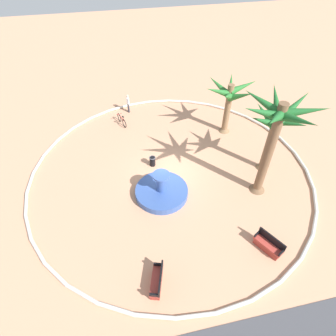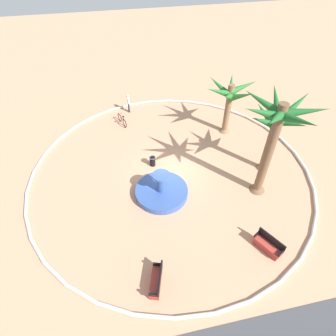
{
  "view_description": "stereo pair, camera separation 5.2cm",
  "coord_description": "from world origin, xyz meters",
  "px_view_note": "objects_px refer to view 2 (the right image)",
  "views": [
    {
      "loc": [
        3.1,
        13.52,
        13.7
      ],
      "look_at": [
        0.29,
        0.54,
        1.0
      ],
      "focal_mm": 30.3,
      "sensor_mm": 36.0,
      "label": 1
    },
    {
      "loc": [
        3.05,
        13.53,
        13.7
      ],
      "look_at": [
        0.29,
        0.54,
        1.0
      ],
      "focal_mm": 30.3,
      "sensor_mm": 36.0,
      "label": 2
    }
  ],
  "objects_px": {
    "bench_east": "(268,246)",
    "trash_bin": "(153,161)",
    "palm_tree_near_fountain": "(229,97)",
    "bench_west": "(157,282)",
    "palm_tree_mid_plaza": "(276,128)",
    "person_cyclist_helmet": "(128,102)",
    "fountain": "(162,191)",
    "palm_tree_by_curb": "(274,128)",
    "bicycle_red_frame": "(122,120)"
  },
  "relations": [
    {
      "from": "bench_east",
      "to": "trash_bin",
      "type": "height_order",
      "value": "bench_east"
    },
    {
      "from": "palm_tree_near_fountain",
      "to": "bench_west",
      "type": "xyz_separation_m",
      "value": [
        7.59,
        11.31,
        -2.74
      ]
    },
    {
      "from": "palm_tree_mid_plaza",
      "to": "person_cyclist_helmet",
      "type": "distance_m",
      "value": 13.6
    },
    {
      "from": "fountain",
      "to": "bench_west",
      "type": "distance_m",
      "value": 5.85
    },
    {
      "from": "palm_tree_near_fountain",
      "to": "palm_tree_by_curb",
      "type": "xyz_separation_m",
      "value": [
        -1.12,
        4.64,
        0.32
      ]
    },
    {
      "from": "bench_west",
      "to": "person_cyclist_helmet",
      "type": "height_order",
      "value": "person_cyclist_helmet"
    },
    {
      "from": "palm_tree_mid_plaza",
      "to": "bicycle_red_frame",
      "type": "bearing_deg",
      "value": -49.69
    },
    {
      "from": "trash_bin",
      "to": "person_cyclist_helmet",
      "type": "distance_m",
      "value": 7.31
    },
    {
      "from": "fountain",
      "to": "person_cyclist_helmet",
      "type": "bearing_deg",
      "value": -84.61
    },
    {
      "from": "fountain",
      "to": "palm_tree_near_fountain",
      "type": "relative_size",
      "value": 0.77
    },
    {
      "from": "fountain",
      "to": "bench_west",
      "type": "xyz_separation_m",
      "value": [
        1.35,
        5.69,
        0.07
      ]
    },
    {
      "from": "bicycle_red_frame",
      "to": "palm_tree_mid_plaza",
      "type": "bearing_deg",
      "value": 130.31
    },
    {
      "from": "bench_west",
      "to": "trash_bin",
      "type": "xyz_separation_m",
      "value": [
        -1.26,
        -8.51,
        0.04
      ]
    },
    {
      "from": "palm_tree_near_fountain",
      "to": "palm_tree_by_curb",
      "type": "distance_m",
      "value": 4.78
    },
    {
      "from": "bicycle_red_frame",
      "to": "person_cyclist_helmet",
      "type": "height_order",
      "value": "person_cyclist_helmet"
    },
    {
      "from": "bench_west",
      "to": "trash_bin",
      "type": "relative_size",
      "value": 2.3
    },
    {
      "from": "palm_tree_near_fountain",
      "to": "fountain",
      "type": "bearing_deg",
      "value": 42.0
    },
    {
      "from": "palm_tree_by_curb",
      "to": "bicycle_red_frame",
      "type": "bearing_deg",
      "value": -38.97
    },
    {
      "from": "person_cyclist_helmet",
      "to": "fountain",
      "type": "bearing_deg",
      "value": 95.39
    },
    {
      "from": "bench_east",
      "to": "bicycle_red_frame",
      "type": "bearing_deg",
      "value": -64.06
    },
    {
      "from": "palm_tree_near_fountain",
      "to": "trash_bin",
      "type": "distance_m",
      "value": 7.43
    },
    {
      "from": "trash_bin",
      "to": "bench_east",
      "type": "bearing_deg",
      "value": 121.86
    },
    {
      "from": "palm_tree_mid_plaza",
      "to": "bench_west",
      "type": "xyz_separation_m",
      "value": [
        7.45,
        4.8,
        -4.52
      ]
    },
    {
      "from": "trash_bin",
      "to": "fountain",
      "type": "bearing_deg",
      "value": 91.86
    },
    {
      "from": "palm_tree_mid_plaza",
      "to": "trash_bin",
      "type": "xyz_separation_m",
      "value": [
        6.19,
        -3.71,
        -4.48
      ]
    },
    {
      "from": "bench_east",
      "to": "trash_bin",
      "type": "xyz_separation_m",
      "value": [
        4.86,
        -7.82,
        0.04
      ]
    },
    {
      "from": "palm_tree_mid_plaza",
      "to": "person_cyclist_helmet",
      "type": "bearing_deg",
      "value": -57.23
    },
    {
      "from": "trash_bin",
      "to": "palm_tree_by_curb",
      "type": "bearing_deg",
      "value": 166.1
    },
    {
      "from": "fountain",
      "to": "palm_tree_near_fountain",
      "type": "bearing_deg",
      "value": -138.0
    },
    {
      "from": "bicycle_red_frame",
      "to": "bench_east",
      "type": "bearing_deg",
      "value": 115.94
    },
    {
      "from": "palm_tree_by_curb",
      "to": "palm_tree_mid_plaza",
      "type": "height_order",
      "value": "palm_tree_mid_plaza"
    },
    {
      "from": "palm_tree_near_fountain",
      "to": "bench_west",
      "type": "height_order",
      "value": "palm_tree_near_fountain"
    },
    {
      "from": "palm_tree_near_fountain",
      "to": "bench_east",
      "type": "height_order",
      "value": "palm_tree_near_fountain"
    },
    {
      "from": "fountain",
      "to": "bench_east",
      "type": "bearing_deg",
      "value": 133.64
    },
    {
      "from": "palm_tree_by_curb",
      "to": "bench_west",
      "type": "distance_m",
      "value": 11.38
    },
    {
      "from": "bicycle_red_frame",
      "to": "person_cyclist_helmet",
      "type": "xyz_separation_m",
      "value": [
        -0.76,
        -1.75,
        0.55
      ]
    },
    {
      "from": "palm_tree_by_curb",
      "to": "bench_east",
      "type": "distance_m",
      "value": 7.2
    },
    {
      "from": "fountain",
      "to": "bench_east",
      "type": "relative_size",
      "value": 2.02
    },
    {
      "from": "palm_tree_near_fountain",
      "to": "palm_tree_by_curb",
      "type": "relative_size",
      "value": 0.94
    },
    {
      "from": "bench_east",
      "to": "person_cyclist_helmet",
      "type": "relative_size",
      "value": 0.98
    },
    {
      "from": "bench_east",
      "to": "trash_bin",
      "type": "bearing_deg",
      "value": -58.14
    },
    {
      "from": "palm_tree_by_curb",
      "to": "trash_bin",
      "type": "height_order",
      "value": "palm_tree_by_curb"
    },
    {
      "from": "palm_tree_mid_plaza",
      "to": "bench_east",
      "type": "height_order",
      "value": "palm_tree_mid_plaza"
    },
    {
      "from": "palm_tree_by_curb",
      "to": "person_cyclist_helmet",
      "type": "height_order",
      "value": "palm_tree_by_curb"
    },
    {
      "from": "palm_tree_near_fountain",
      "to": "trash_bin",
      "type": "xyz_separation_m",
      "value": [
        6.33,
        2.8,
        -2.7
      ]
    },
    {
      "from": "palm_tree_mid_plaza",
      "to": "bench_west",
      "type": "relative_size",
      "value": 3.94
    },
    {
      "from": "palm_tree_mid_plaza",
      "to": "trash_bin",
      "type": "bearing_deg",
      "value": -30.94
    },
    {
      "from": "palm_tree_by_curb",
      "to": "trash_bin",
      "type": "relative_size",
      "value": 6.31
    },
    {
      "from": "fountain",
      "to": "person_cyclist_helmet",
      "type": "distance_m",
      "value": 10.12
    },
    {
      "from": "fountain",
      "to": "trash_bin",
      "type": "distance_m",
      "value": 2.82
    }
  ]
}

